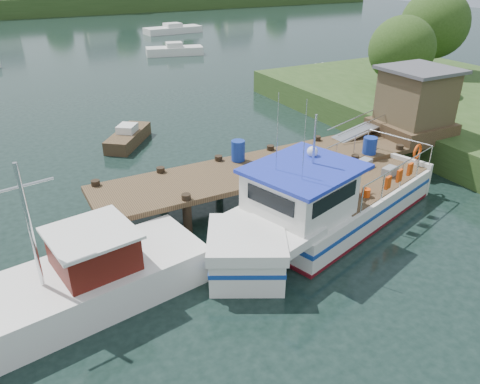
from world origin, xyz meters
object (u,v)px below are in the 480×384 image
moored_far (173,29)px  lobster_boat (322,206)px  work_boat (64,289)px  moored_b (174,50)px  moored_rowboat (128,137)px  moored_c (321,76)px  dock (372,124)px

moored_far → lobster_boat: bearing=-124.2°
work_boat → moored_b: 38.60m
moored_b → work_boat: bearing=-136.1°
moored_rowboat → moored_c: (17.37, 6.34, 0.05)m
work_boat → moored_c: 29.19m
moored_b → moored_c: 17.47m
moored_c → work_boat: bearing=-163.5°
work_boat → moored_rowboat: bearing=57.2°
dock → moored_far: 46.58m
moored_rowboat → moored_far: size_ratio=0.48×
dock → lobster_boat: 6.26m
dock → moored_rowboat: size_ratio=4.58×
moored_far → moored_b: (-5.38, -14.51, -0.01)m
dock → work_boat: work_boat is taller
work_boat → moored_rowboat: size_ratio=2.44×
dock → moored_far: dock is taller
dock → moored_c: (8.58, 14.95, -1.80)m
dock → work_boat: (-14.06, -3.47, -1.51)m
lobster_boat → work_boat: lobster_boat is taller
moored_rowboat → moored_far: bearing=43.6°
dock → lobster_boat: size_ratio=1.51×
lobster_boat → moored_far: lobster_boat is taller
dock → work_boat: 14.56m
lobster_boat → moored_c: size_ratio=1.41×
work_boat → moored_far: 54.02m
moored_rowboat → moored_b: 25.43m
moored_rowboat → moored_b: (11.37, 22.74, 0.07)m
moored_rowboat → moored_far: (16.75, 37.25, 0.08)m
lobster_boat → work_boat: size_ratio=1.24×
moored_rowboat → work_boat: bearing=-135.7°
dock → moored_rowboat: (-8.80, 8.61, -1.85)m
work_boat → moored_c: bearing=29.8°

